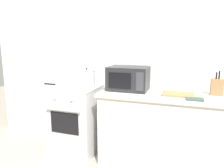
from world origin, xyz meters
name	(u,v)px	position (x,y,z in m)	size (l,w,h in m)	color
back_wall	(129,62)	(0.30, 0.97, 1.25)	(4.40, 0.10, 2.50)	silver
lower_cabinet_right	(168,132)	(0.90, 0.62, 0.44)	(1.64, 0.56, 0.88)	beige
countertop_right	(170,96)	(0.90, 0.62, 0.90)	(1.70, 0.60, 0.04)	beige
stove	(76,120)	(-0.35, 0.60, 0.46)	(0.60, 0.64, 0.92)	silver
stock_pot	(87,78)	(-0.21, 0.68, 1.04)	(0.32, 0.24, 0.26)	silver
frying_pan	(64,86)	(-0.48, 0.54, 0.95)	(0.44, 0.24, 0.05)	silver
microwave	(128,78)	(0.37, 0.68, 1.07)	(0.50, 0.37, 0.30)	#232326
cutting_board	(178,94)	(0.99, 0.60, 0.93)	(0.36, 0.26, 0.02)	#997047
knife_block	(217,87)	(1.41, 0.74, 1.02)	(0.13, 0.10, 0.28)	#997047
oven_mitt	(195,99)	(1.16, 0.44, 0.93)	(0.18, 0.14, 0.02)	#384C42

